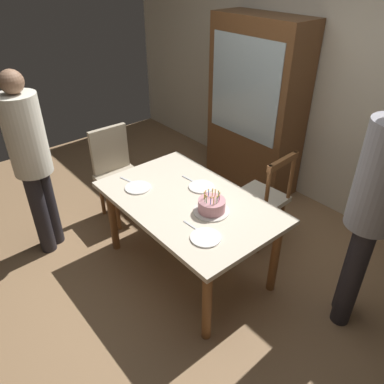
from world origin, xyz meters
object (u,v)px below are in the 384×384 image
object	(u,v)px
plate_near_guest	(206,237)
person_celebrant	(31,157)
dining_table	(188,209)
chair_spindle_back	(261,199)
birthday_cake	(212,206)
chair_upholstered	(117,169)
person_guest	(374,204)
plate_near_celebrant	(138,187)
plate_far_side	(201,187)
china_cabinet	(256,107)

from	to	relation	value
plate_near_guest	person_celebrant	size ratio (longest dim) A/B	0.13
person_celebrant	dining_table	bearing A→B (deg)	36.99
dining_table	person_celebrant	size ratio (longest dim) A/B	0.89
chair_spindle_back	birthday_cake	bearing A→B (deg)	-81.21
chair_upholstered	person_celebrant	size ratio (longest dim) A/B	0.56
person_guest	person_celebrant	bearing A→B (deg)	-148.10
dining_table	chair_spindle_back	world-z (taller)	chair_spindle_back
dining_table	plate_near_celebrant	world-z (taller)	plate_near_celebrant
dining_table	plate_near_guest	distance (m)	0.50
plate_far_side	plate_near_celebrant	bearing A→B (deg)	-128.68
plate_near_celebrant	chair_upholstered	xyz separation A→B (m)	(-0.73, 0.19, -0.20)
dining_table	person_guest	world-z (taller)	person_guest
plate_far_side	person_celebrant	xyz separation A→B (m)	(-1.01, -1.03, 0.23)
dining_table	plate_near_guest	bearing A→B (deg)	-25.10
dining_table	person_guest	size ratio (longest dim) A/B	0.82
birthday_cake	plate_near_guest	size ratio (longest dim) A/B	1.27
dining_table	person_guest	bearing A→B (deg)	26.64
person_guest	plate_far_side	bearing A→B (deg)	-163.13
plate_near_guest	chair_upholstered	size ratio (longest dim) A/B	0.23
plate_far_side	china_cabinet	distance (m)	1.50
dining_table	plate_near_guest	world-z (taller)	plate_near_guest
plate_near_celebrant	plate_far_side	xyz separation A→B (m)	(0.34, 0.42, 0.00)
plate_near_guest	china_cabinet	size ratio (longest dim) A/B	0.12
plate_near_celebrant	person_celebrant	bearing A→B (deg)	-137.99
chair_spindle_back	person_guest	size ratio (longest dim) A/B	0.52
plate_near_celebrant	person_celebrant	size ratio (longest dim) A/B	0.13
chair_upholstered	person_guest	bearing A→B (deg)	14.66
chair_spindle_back	china_cabinet	size ratio (longest dim) A/B	0.50
plate_far_side	chair_spindle_back	xyz separation A→B (m)	(0.20, 0.58, -0.27)
plate_near_celebrant	plate_far_side	bearing A→B (deg)	51.32
plate_far_side	person_guest	xyz separation A→B (m)	(1.25, 0.38, 0.31)
dining_table	birthday_cake	world-z (taller)	birthday_cake
chair_spindle_back	plate_near_guest	bearing A→B (deg)	-72.00
person_celebrant	china_cabinet	world-z (taller)	china_cabinet
person_celebrant	china_cabinet	bearing A→B (deg)	80.67
birthday_cake	plate_far_side	world-z (taller)	birthday_cake
birthday_cake	person_guest	distance (m)	1.12
chair_spindle_back	plate_far_side	bearing A→B (deg)	-108.94
plate_far_side	plate_near_guest	distance (m)	0.67
plate_near_guest	person_celebrant	bearing A→B (deg)	-158.39
dining_table	person_celebrant	bearing A→B (deg)	-143.01
plate_near_celebrant	china_cabinet	world-z (taller)	china_cabinet
birthday_cake	plate_far_side	bearing A→B (deg)	150.97
birthday_cake	chair_spindle_back	xyz separation A→B (m)	(-0.12, 0.75, -0.32)
plate_far_side	chair_spindle_back	bearing A→B (deg)	71.06
dining_table	person_guest	xyz separation A→B (m)	(1.17, 0.59, 0.40)
plate_far_side	person_guest	world-z (taller)	person_guest
plate_near_celebrant	chair_spindle_back	distance (m)	1.17
birthday_cake	china_cabinet	world-z (taller)	china_cabinet
dining_table	person_celebrant	world-z (taller)	person_celebrant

